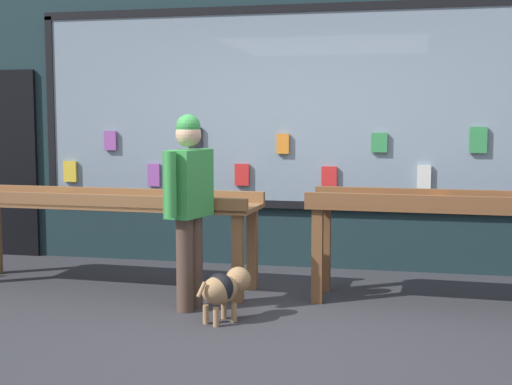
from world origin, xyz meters
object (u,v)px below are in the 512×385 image
Objects in this scene: display_table_left at (105,209)px; person_browsing at (189,198)px; small_dog at (224,288)px; display_table_right at (482,215)px.

person_browsing reaches higher than display_table_left.
display_table_right is at bearing -35.53° from small_dog.
person_browsing reaches higher than display_table_right.
display_table_right is 5.93× the size of small_dog.
display_table_right is at bearing -62.76° from person_browsing.
person_browsing is (-2.33, -0.60, 0.15)m from display_table_right.
person_browsing reaches higher than small_dog.
display_table_left is at bearing -179.96° from display_table_right.
display_table_left is 1.69m from small_dog.
display_table_left is at bearing 87.40° from small_dog.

